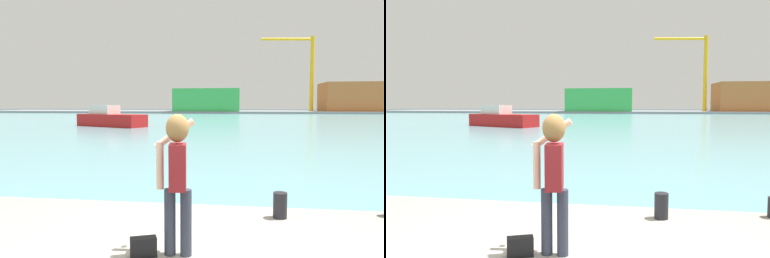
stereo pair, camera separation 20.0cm
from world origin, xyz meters
The scene contains 10 objects.
ground_plane centered at (0.00, 50.00, 0.00)m, with size 220.00×220.00×0.00m, color #334751.
harbor_water centered at (0.00, 52.00, 0.01)m, with size 140.00×100.00×0.02m, color #6BA8B2.
far_shore_dock centered at (0.00, 92.00, 0.27)m, with size 140.00×20.00×0.54m, color gray.
person_photographer centered at (-0.16, -0.19, 1.62)m, with size 0.53×0.55×1.74m.
handbag centered at (-0.56, -0.30, 0.67)m, with size 0.32×0.14×0.24m, color black.
harbor_bollard centered at (1.25, 1.42, 0.76)m, with size 0.22×0.22×0.42m, color black.
boat_moored centered at (-13.18, 31.43, 0.86)m, with size 8.32×5.63×2.26m.
warehouse_left centered at (-8.07, 87.34, 3.45)m, with size 16.87×9.75×5.81m, color green.
warehouse_right centered at (29.31, 90.73, 4.20)m, with size 15.34×11.57×7.32m, color #B26633.
port_crane centered at (17.12, 89.16, 12.34)m, with size 13.54×2.60×19.19m.
Camera 2 is at (0.79, -4.28, 2.41)m, focal length 32.67 mm.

